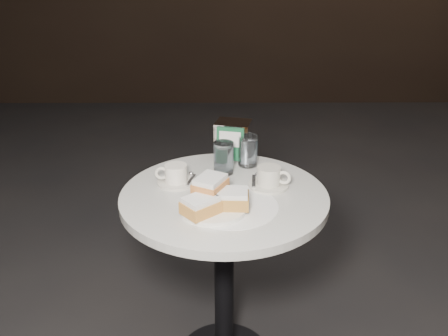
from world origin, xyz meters
TOP-DOWN VIEW (x-y plane):
  - cafe_table at (0.00, 0.00)m, footprint 0.70×0.70m
  - sugar_spill at (0.02, -0.09)m, footprint 0.35×0.35m
  - beignet_plate at (-0.03, -0.12)m, footprint 0.27×0.27m
  - coffee_cup_left at (-0.17, 0.08)m, footprint 0.14×0.14m
  - coffee_cup_right at (0.16, 0.05)m, footprint 0.18×0.18m
  - water_glass_left at (-0.00, 0.17)m, footprint 0.08×0.08m
  - water_glass_right at (0.09, 0.24)m, footprint 0.08×0.08m
  - napkin_dispenser at (0.04, 0.30)m, footprint 0.15×0.13m

SIDE VIEW (x-z plane):
  - cafe_table at x=0.00m, z-range 0.17..0.92m
  - sugar_spill at x=0.02m, z-range 0.74..0.75m
  - coffee_cup_left at x=-0.17m, z-range 0.74..0.81m
  - coffee_cup_right at x=0.16m, z-range 0.74..0.81m
  - beignet_plate at x=-0.03m, z-range 0.73..0.83m
  - water_glass_right at x=0.09m, z-range 0.74..0.86m
  - water_glass_left at x=0.00m, z-range 0.74..0.86m
  - napkin_dispenser at x=0.04m, z-range 0.75..0.90m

